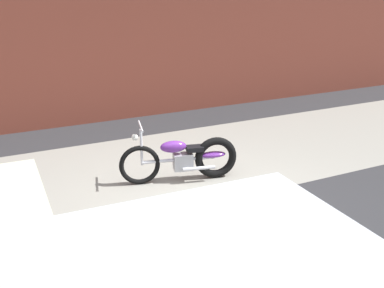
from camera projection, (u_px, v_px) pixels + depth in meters
The scene contains 4 objects.
ground_plane at pixel (202, 206), 6.94m from camera, with size 80.00×80.00×0.00m, color #2D2D30.
sidewalk_slab at pixel (158, 166), 8.42m from camera, with size 36.00×3.50×0.01m, color gray.
brick_building_wall at pixel (98, 7), 10.45m from camera, with size 36.00×0.50×5.26m, color brown.
motorcycle_purple at pixel (188, 158), 7.73m from camera, with size 1.97×0.75×1.03m.
Camera 1 is at (-2.85, -5.52, 3.23)m, focal length 43.04 mm.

